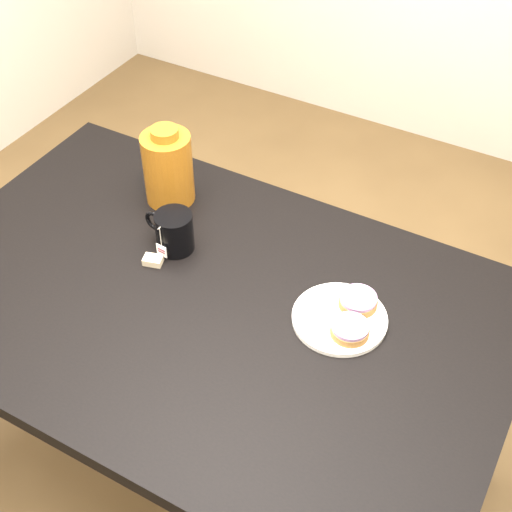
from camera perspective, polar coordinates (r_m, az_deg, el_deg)
name	(u,v)px	position (r m, az deg, el deg)	size (l,w,h in m)	color
ground_plane	(217,469)	(2.24, -3.16, -16.64)	(4.00, 4.00, 0.00)	brown
table	(206,323)	(1.70, -4.02, -5.37)	(1.40, 0.90, 0.75)	black
plate	(340,318)	(1.59, 6.71, -4.94)	(0.21, 0.21, 0.02)	white
bagel_back	(358,301)	(1.61, 8.17, -3.57)	(0.10, 0.10, 0.03)	brown
bagel_front	(350,329)	(1.55, 7.53, -5.83)	(0.11, 0.11, 0.03)	brown
mug	(174,231)	(1.73, -6.60, 1.97)	(0.14, 0.10, 0.10)	black
teabag_pouch	(153,260)	(1.73, -8.24, -0.34)	(0.04, 0.03, 0.02)	#C6B793
bagel_package	(168,167)	(1.86, -7.06, 7.06)	(0.15, 0.15, 0.22)	#6A380D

